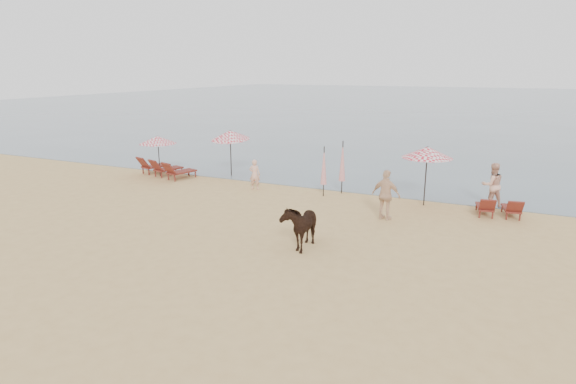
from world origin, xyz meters
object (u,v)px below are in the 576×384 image
umbrella_closed_right (342,161)px  cow (300,225)px  umbrella_open_left_b (230,135)px  umbrella_closed_left (324,166)px  beachgoer_left (255,174)px  lounger_cluster_right (499,207)px  lounger_cluster_left (165,168)px  beachgoer_right_a (492,185)px  beachgoer_right_b (386,195)px  umbrella_open_left_a (158,140)px  umbrella_open_right (427,152)px

umbrella_closed_right → cow: umbrella_closed_right is taller
umbrella_open_left_b → cow: size_ratio=1.45×
umbrella_closed_left → beachgoer_left: (-3.53, -0.17, -0.69)m
lounger_cluster_right → beachgoer_left: size_ratio=1.23×
lounger_cluster_left → cow: bearing=-15.2°
cow → lounger_cluster_left: bearing=144.6°
umbrella_closed_right → beachgoer_right_a: 6.57m
beachgoer_right_a → umbrella_closed_right: bearing=-23.5°
lounger_cluster_left → cow: cow is taller
cow → beachgoer_right_b: beachgoer_right_b is taller
beachgoer_left → lounger_cluster_right: bearing=168.7°
beachgoer_right_a → umbrella_open_left_b: bearing=-30.3°
beachgoer_right_a → umbrella_open_left_a: bearing=-24.3°
lounger_cluster_right → umbrella_open_left_b: 13.87m
umbrella_closed_left → umbrella_open_left_a: bearing=178.7°
umbrella_closed_left → umbrella_open_right: bearing=4.8°
umbrella_open_left_b → beachgoer_left: size_ratio=1.77×
lounger_cluster_right → umbrella_closed_left: 7.56m
umbrella_closed_right → beachgoer_right_a: bearing=4.7°
lounger_cluster_right → umbrella_open_left_b: (-13.61, 1.90, 1.88)m
beachgoer_right_b → lounger_cluster_right: bearing=-139.8°
lounger_cluster_left → cow: 12.95m
umbrella_open_left_a → umbrella_closed_left: umbrella_closed_left is taller
lounger_cluster_right → umbrella_open_right: (-2.99, 0.43, 1.93)m
lounger_cluster_right → beachgoer_right_a: bearing=93.9°
umbrella_open_right → beachgoer_left: bearing=-171.8°
umbrella_open_left_b → umbrella_open_left_a: bearing=-138.0°
umbrella_open_left_a → cow: bearing=-37.2°
umbrella_open_left_b → beachgoer_right_b: bearing=-5.9°
umbrella_open_left_a → beachgoer_right_b: size_ratio=1.12×
lounger_cluster_left → umbrella_closed_left: 9.47m
umbrella_closed_right → cow: 7.40m
umbrella_closed_right → umbrella_open_left_b: bearing=171.5°
lounger_cluster_left → umbrella_open_left_b: 4.07m
umbrella_open_left_a → lounger_cluster_left: bearing=6.5°
umbrella_closed_right → beachgoer_left: (-4.14, -1.01, -0.80)m
umbrella_closed_right → beachgoer_right_b: size_ratio=1.27×
umbrella_open_left_a → umbrella_open_right: size_ratio=0.86×
lounger_cluster_right → umbrella_open_right: bearing=161.7°
umbrella_closed_left → umbrella_closed_right: umbrella_closed_right is taller
umbrella_open_left_a → beachgoer_right_a: bearing=-2.8°
lounger_cluster_left → umbrella_open_left_b: bearing=41.4°
beachgoer_right_b → beachgoer_right_a: bearing=-123.9°
cow → beachgoer_left: cow is taller
umbrella_open_left_a → beachgoer_right_a: umbrella_open_left_a is taller
lounger_cluster_right → beachgoer_left: beachgoer_left is taller
lounger_cluster_left → umbrella_closed_left: size_ratio=1.50×
beachgoer_right_b → lounger_cluster_left: bearing=-0.7°
umbrella_closed_left → cow: bearing=-75.8°
umbrella_open_left_a → beachgoer_right_a: size_ratio=1.16×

